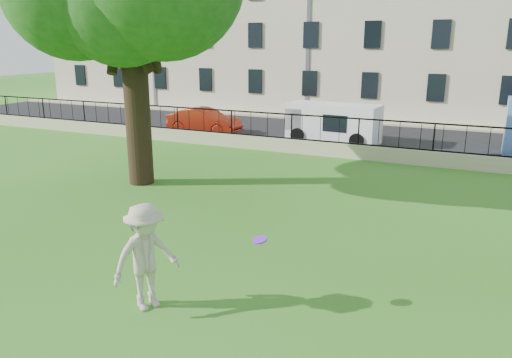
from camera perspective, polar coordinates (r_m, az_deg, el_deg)
The scene contains 10 objects.
ground at distance 10.89m, azimuth -4.02°, elevation -10.74°, with size 120.00×120.00×0.00m, color #326B19.
retaining_wall at distance 21.55m, azimuth 11.53°, elevation 3.08°, with size 50.00×0.40×0.60m, color tan.
iron_railing at distance 21.39m, azimuth 11.65°, elevation 5.31°, with size 50.00×0.05×1.13m.
street at distance 26.12m, azimuth 13.95°, elevation 4.41°, with size 60.00×9.00×0.01m, color black.
sidewalk at distance 31.16m, azimuth 15.85°, elevation 6.11°, with size 60.00×1.40×0.12m, color tan.
building_row at distance 36.47m, azimuth 18.23°, elevation 18.04°, with size 56.40×10.40×13.80m.
man at distance 9.40m, azimuth -12.48°, elevation -8.70°, with size 1.31×0.75×2.02m, color #BEB09B.
frisbee at distance 9.11m, azimuth 0.43°, elevation -6.98°, with size 0.27×0.27×0.03m, color #7928E4.
red_sedan at distance 27.28m, azimuth -5.93°, elevation 6.64°, with size 1.41×4.04×1.33m, color #AF2915.
white_van at distance 24.88m, azimuth 8.81°, elevation 6.33°, with size 4.45×1.74×1.87m, color white.
Camera 1 is at (4.78, -8.53, 4.79)m, focal length 35.00 mm.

